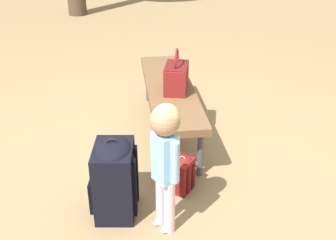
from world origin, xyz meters
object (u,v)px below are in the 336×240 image
(child_standing, at_px, (165,150))
(backpack_large, at_px, (114,176))
(handbag, at_px, (176,76))
(backpack_small, at_px, (182,173))
(park_bench, at_px, (170,92))

(child_standing, bearing_deg, backpack_large, -120.55)
(handbag, xyz_separation_m, backpack_small, (0.78, -0.04, -0.43))
(park_bench, relative_size, backpack_large, 2.82)
(park_bench, relative_size, child_standing, 1.84)
(child_standing, distance_m, backpack_small, 0.60)
(handbag, relative_size, child_standing, 0.42)
(park_bench, bearing_deg, child_standing, -6.79)
(park_bench, xyz_separation_m, backpack_large, (1.06, -0.47, -0.11))
(child_standing, xyz_separation_m, backpack_small, (-0.38, 0.15, -0.44))
(park_bench, relative_size, handbag, 4.38)
(handbag, xyz_separation_m, backpack_large, (0.97, -0.51, -0.29))
(backpack_small, bearing_deg, handbag, 177.00)
(park_bench, height_order, backpack_small, park_bench)
(backpack_large, height_order, backpack_small, backpack_large)
(park_bench, xyz_separation_m, child_standing, (1.25, -0.15, 0.19))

